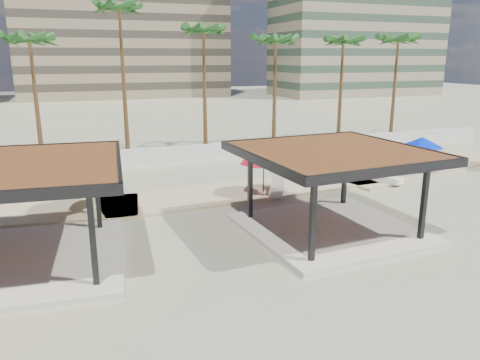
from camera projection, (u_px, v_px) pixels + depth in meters
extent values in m
plane|color=tan|center=(259.00, 241.00, 19.54)|extent=(200.00, 200.00, 0.00)
cube|color=#C6B284|center=(245.00, 191.00, 26.54)|extent=(16.24, 5.11, 0.24)
cube|color=#C6B284|center=(425.00, 167.00, 32.58)|extent=(16.49, 7.75, 0.24)
cube|color=silver|center=(175.00, 155.00, 33.90)|extent=(56.00, 0.30, 1.20)
cube|color=#847259|center=(122.00, 21.00, 88.10)|extent=(38.00, 16.00, 28.00)
cube|color=gray|center=(358.00, 6.00, 91.13)|extent=(32.00, 15.00, 34.00)
cube|color=beige|center=(330.00, 229.00, 20.62)|extent=(7.43, 7.43, 0.21)
cube|color=black|center=(313.00, 219.00, 16.81)|extent=(0.20, 0.20, 3.17)
cube|color=black|center=(250.00, 184.00, 21.48)|extent=(0.20, 0.20, 3.17)
cube|color=black|center=(424.00, 201.00, 18.90)|extent=(0.20, 0.20, 3.17)
cube|color=black|center=(345.00, 173.00, 23.56)|extent=(0.20, 0.20, 3.17)
cube|color=brown|center=(334.00, 153.00, 19.75)|extent=(7.66, 7.66, 0.30)
cube|color=black|center=(393.00, 171.00, 16.57)|extent=(7.29, 0.62, 0.36)
cube|color=black|center=(291.00, 140.00, 22.92)|extent=(7.29, 0.62, 0.36)
cube|color=black|center=(257.00, 160.00, 18.33)|extent=(0.62, 7.29, 0.36)
cube|color=black|center=(400.00, 146.00, 21.16)|extent=(0.62, 7.29, 0.36)
cube|color=beige|center=(22.00, 262.00, 17.31)|extent=(7.87, 7.87, 0.22)
cube|color=black|center=(93.00, 237.00, 14.98)|extent=(0.21, 0.21, 3.29)
cube|color=black|center=(97.00, 191.00, 20.11)|extent=(0.21, 0.21, 3.29)
cube|color=brown|center=(10.00, 168.00, 16.40)|extent=(8.11, 8.11, 0.31)
cube|color=black|center=(27.00, 149.00, 19.88)|extent=(7.55, 0.81, 0.37)
cube|color=black|center=(119.00, 162.00, 17.33)|extent=(0.81, 7.55, 0.37)
cylinder|color=beige|center=(92.00, 207.00, 23.23)|extent=(0.45, 0.45, 0.11)
cylinder|color=#262628|center=(90.00, 187.00, 22.96)|extent=(0.06, 0.06, 2.16)
cone|color=gold|center=(88.00, 169.00, 22.73)|extent=(3.26, 3.26, 0.63)
cylinder|color=beige|center=(263.00, 193.00, 25.62)|extent=(0.46, 0.46, 0.11)
cylinder|color=#262628|center=(264.00, 174.00, 25.35)|extent=(0.06, 0.06, 2.20)
cone|color=#A80F1C|center=(264.00, 157.00, 25.11)|extent=(2.91, 2.91, 0.64)
cylinder|color=beige|center=(419.00, 172.00, 30.25)|extent=(0.46, 0.46, 0.11)
cylinder|color=#262628|center=(421.00, 156.00, 29.98)|extent=(0.06, 0.06, 2.19)
cone|color=#0025DD|center=(422.00, 142.00, 29.74)|extent=(3.15, 3.15, 0.64)
cylinder|color=beige|center=(88.00, 210.00, 22.68)|extent=(0.52, 0.52, 0.12)
cylinder|color=#262628|center=(86.00, 187.00, 22.38)|extent=(0.07, 0.07, 2.48)
cone|color=#0025DD|center=(84.00, 165.00, 22.11)|extent=(3.33, 3.33, 0.72)
cube|color=white|center=(277.00, 190.00, 25.88)|extent=(1.64, 2.16, 0.29)
cube|color=white|center=(277.00, 187.00, 25.83)|extent=(1.64, 2.16, 0.06)
cube|color=white|center=(278.00, 179.00, 26.54)|extent=(0.95, 0.96, 0.53)
cube|color=white|center=(386.00, 179.00, 28.28)|extent=(1.32, 2.21, 0.29)
cube|color=white|center=(386.00, 176.00, 28.23)|extent=(1.32, 2.21, 0.06)
cube|color=white|center=(375.00, 169.00, 28.79)|extent=(0.87, 0.89, 0.53)
cube|color=white|center=(357.00, 166.00, 31.44)|extent=(2.00, 2.24, 0.31)
cube|color=white|center=(357.00, 163.00, 31.39)|extent=(2.00, 2.24, 0.07)
cube|color=white|center=(358.00, 157.00, 32.12)|extent=(1.06, 1.06, 0.57)
cone|color=brown|center=(36.00, 104.00, 31.84)|extent=(0.36, 0.36, 8.77)
ellipsoid|color=#1F521D|center=(29.00, 40.00, 30.79)|extent=(3.00, 3.00, 1.80)
cone|color=brown|center=(124.00, 84.00, 34.28)|extent=(0.36, 0.36, 11.03)
ellipsoid|color=#1F521D|center=(119.00, 8.00, 32.94)|extent=(3.00, 3.00, 1.80)
cone|color=brown|center=(205.00, 93.00, 36.01)|extent=(0.36, 0.36, 9.61)
ellipsoid|color=#1F521D|center=(203.00, 31.00, 34.85)|extent=(3.00, 3.00, 1.80)
cone|color=brown|center=(275.00, 95.00, 38.28)|extent=(0.36, 0.36, 8.92)
ellipsoid|color=#1F521D|center=(276.00, 41.00, 37.21)|extent=(3.00, 3.00, 1.80)
cone|color=brown|center=(341.00, 93.00, 39.92)|extent=(0.36, 0.36, 8.92)
ellipsoid|color=#1F521D|center=(343.00, 42.00, 38.85)|extent=(3.00, 3.00, 1.80)
cone|color=brown|center=(394.00, 90.00, 42.44)|extent=(0.36, 0.36, 9.14)
ellipsoid|color=#1F521D|center=(398.00, 40.00, 41.34)|extent=(3.00, 3.00, 1.80)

